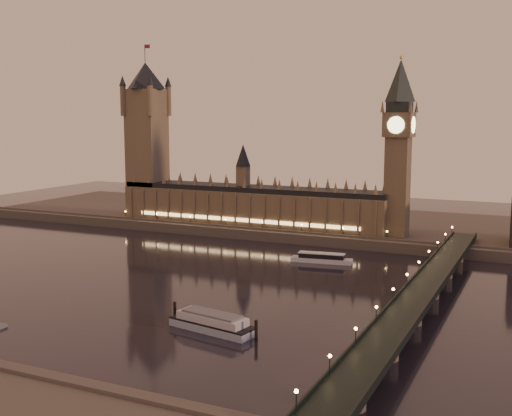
{
  "coord_description": "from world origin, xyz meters",
  "views": [
    {
      "loc": [
        136.48,
        -249.87,
        76.29
      ],
      "look_at": [
        3.38,
        35.0,
        30.83
      ],
      "focal_mm": 45.0,
      "sensor_mm": 36.0,
      "label": 1
    }
  ],
  "objects": [
    {
      "name": "ground",
      "position": [
        0.0,
        0.0,
        0.0
      ],
      "size": [
        700.0,
        700.0,
        0.0
      ],
      "primitive_type": "plane",
      "color": "black",
      "rests_on": "ground"
    },
    {
      "name": "moored_barge",
      "position": [
        28.86,
        -56.5,
        2.99
      ],
      "size": [
        37.99,
        15.2,
        7.07
      ],
      "rotation": [
        0.0,
        0.0,
        -0.18
      ],
      "color": "#92A3BA",
      "rests_on": "ground"
    },
    {
      "name": "big_ben",
      "position": [
        53.99,
        120.99,
        63.95
      ],
      "size": [
        17.68,
        17.68,
        104.0
      ],
      "color": "brown",
      "rests_on": "ground"
    },
    {
      "name": "westminster_bridge",
      "position": [
        91.61,
        0.0,
        5.52
      ],
      "size": [
        13.2,
        260.0,
        15.3
      ],
      "color": "black",
      "rests_on": "ground"
    },
    {
      "name": "victoria_tower",
      "position": [
        -120.0,
        121.0,
        65.79
      ],
      "size": [
        31.68,
        31.68,
        118.0
      ],
      "color": "brown",
      "rests_on": "ground"
    },
    {
      "name": "cruise_boat_a",
      "position": [
        28.66,
        62.14,
        2.25
      ],
      "size": [
        32.57,
        11.22,
        5.11
      ],
      "rotation": [
        0.0,
        0.0,
        0.14
      ],
      "color": "silver",
      "rests_on": "ground"
    },
    {
      "name": "palace_of_westminster",
      "position": [
        -40.12,
        120.99,
        21.71
      ],
      "size": [
        180.0,
        26.62,
        52.0
      ],
      "color": "brown",
      "rests_on": "ground"
    },
    {
      "name": "far_embankment",
      "position": [
        30.0,
        165.0,
        3.0
      ],
      "size": [
        560.0,
        130.0,
        6.0
      ],
      "primitive_type": "cube",
      "color": "#423D35",
      "rests_on": "ground"
    }
  ]
}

